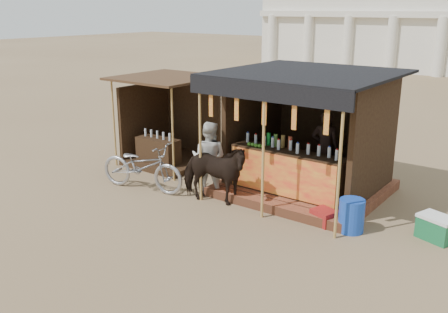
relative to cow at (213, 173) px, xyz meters
name	(u,v)px	position (x,y,z in m)	size (l,w,h in m)	color
ground	(174,231)	(0.27, -1.57, -0.68)	(120.00, 120.00, 0.00)	#846B4C
main_stall	(307,150)	(1.28, 1.78, 0.34)	(3.60, 3.61, 2.78)	#965031
secondary_stall	(167,132)	(-2.90, 1.66, 0.17)	(2.40, 2.40, 2.38)	#322312
cow	(213,173)	(0.00, 0.00, 0.00)	(0.74, 1.62, 1.37)	black
motorbike	(142,166)	(-1.84, -0.33, -0.11)	(0.75, 2.17, 1.14)	#9E9FA7
bystander	(209,158)	(-0.46, 0.43, 0.16)	(0.82, 0.64, 1.68)	silver
blue_barrel	(351,216)	(2.98, 0.43, -0.36)	(0.48, 0.48, 0.64)	#1843B5
red_crate	(324,217)	(2.43, 0.43, -0.54)	(0.45, 0.38, 0.30)	maroon
cooler	(436,228)	(4.38, 1.03, -0.45)	(0.75, 0.62, 0.46)	#17683A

